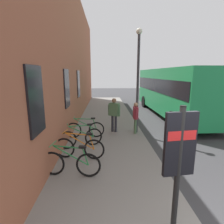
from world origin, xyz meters
name	(u,v)px	position (x,y,z in m)	size (l,w,h in m)	color
ground	(164,137)	(6.00, -1.00, 0.00)	(60.00, 60.00, 0.00)	#38383A
sidewalk_pavement	(107,125)	(8.00, 1.75, 0.06)	(24.00, 3.50, 0.12)	gray
station_facade	(72,57)	(8.99, 3.80, 4.00)	(22.00, 0.65, 8.00)	#9E563D
bicycle_end_of_row	(71,163)	(2.56, 2.87, 0.51)	(0.48, 1.76, 0.97)	black
bicycle_under_window	(79,148)	(3.65, 2.77, 0.51)	(0.48, 1.76, 0.97)	black
bicycle_leaning_wall	(81,138)	(4.66, 2.84, 0.51)	(0.69, 1.70, 0.97)	black
bicycle_beside_lamp	(85,129)	(5.76, 2.79, 0.51)	(0.48, 1.77, 0.97)	black
transit_info_sign	(179,153)	(0.55, 0.65, 1.72)	(0.16, 0.56, 2.40)	black
city_bus	(172,89)	(10.68, -3.00, 1.92)	(10.54, 2.79, 3.35)	#1E8C4C
pedestrian_by_facade	(136,115)	(6.27, 0.39, 1.06)	(0.59, 0.25, 1.54)	#4C724C
pedestrian_crossing_street	(114,112)	(6.54, 1.42, 1.16)	(0.44, 0.59, 1.71)	#26262D
street_lamp	(138,73)	(6.42, 0.30, 3.04)	(0.28, 0.28, 4.90)	#333338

